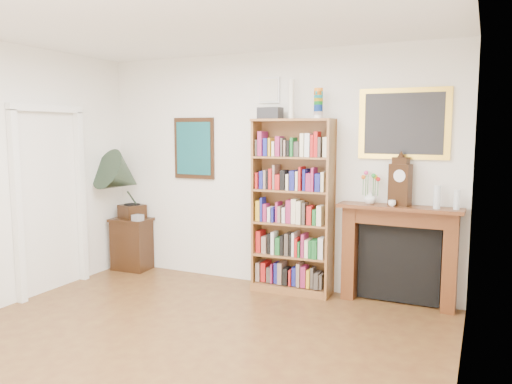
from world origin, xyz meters
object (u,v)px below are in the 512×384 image
(bookshelf, at_px, (292,197))
(gramophone, at_px, (123,180))
(bottle_left, at_px, (437,197))
(mantel_clock, at_px, (400,182))
(flower_vase, at_px, (370,197))
(bottle_right, at_px, (457,200))
(side_cabinet, at_px, (132,244))
(teacup, at_px, (392,203))
(fireplace, at_px, (399,247))
(cd_stack, at_px, (138,218))

(bookshelf, height_order, gramophone, bookshelf)
(bookshelf, xyz_separation_m, bottle_left, (1.57, 0.01, 0.08))
(bottle_left, bearing_deg, bookshelf, -179.70)
(mantel_clock, bearing_deg, flower_vase, -161.63)
(bottle_right, bearing_deg, bottle_left, -174.51)
(side_cabinet, xyz_separation_m, teacup, (3.43, -0.00, 0.77))
(fireplace, xyz_separation_m, flower_vase, (-0.31, -0.03, 0.52))
(cd_stack, distance_m, mantel_clock, 3.36)
(side_cabinet, xyz_separation_m, cd_stack, (0.19, -0.10, 0.39))
(side_cabinet, relative_size, flower_vase, 5.05)
(flower_vase, relative_size, bottle_right, 0.69)
(mantel_clock, bearing_deg, side_cabinet, -161.91)
(teacup, bearing_deg, side_cabinet, 180.00)
(bookshelf, xyz_separation_m, side_cabinet, (-2.30, -0.02, -0.77))
(cd_stack, xyz_separation_m, bottle_right, (3.87, 0.15, 0.45))
(bookshelf, height_order, fireplace, bookshelf)
(bottle_left, xyz_separation_m, bottle_right, (0.19, 0.02, -0.02))
(bottle_left, bearing_deg, teacup, -176.19)
(gramophone, xyz_separation_m, flower_vase, (3.21, 0.18, -0.07))
(bookshelf, xyz_separation_m, cd_stack, (-2.11, -0.12, -0.38))
(flower_vase, relative_size, bottle_left, 0.58)
(teacup, relative_size, bottle_right, 0.41)
(side_cabinet, height_order, bottle_left, bottle_left)
(gramophone, distance_m, mantel_clock, 3.53)
(side_cabinet, height_order, fireplace, fireplace)
(mantel_clock, height_order, teacup, mantel_clock)
(mantel_clock, xyz_separation_m, flower_vase, (-0.31, -0.01, -0.18))
(cd_stack, bearing_deg, bookshelf, 3.35)
(bottle_right, bearing_deg, cd_stack, -177.78)
(teacup, xyz_separation_m, bottle_left, (0.44, 0.03, 0.09))
(mantel_clock, bearing_deg, cd_stack, -160.05)
(side_cabinet, xyz_separation_m, bottle_left, (3.87, 0.03, 0.86))
(cd_stack, distance_m, flower_vase, 3.03)
(bookshelf, bearing_deg, side_cabinet, 176.92)
(teacup, bearing_deg, bottle_right, 4.31)
(fireplace, bearing_deg, bottle_right, -5.40)
(bookshelf, relative_size, bottle_right, 11.57)
(bookshelf, relative_size, teacup, 28.31)
(gramophone, bearing_deg, cd_stack, 16.99)
(bookshelf, height_order, teacup, bookshelf)
(mantel_clock, relative_size, bottle_right, 2.56)
(mantel_clock, height_order, bottle_left, mantel_clock)
(bottle_right, bearing_deg, teacup, -175.69)
(cd_stack, relative_size, flower_vase, 0.86)
(fireplace, relative_size, bottle_left, 5.39)
(side_cabinet, height_order, cd_stack, cd_stack)
(fireplace, bearing_deg, teacup, -120.18)
(fireplace, relative_size, gramophone, 1.38)
(side_cabinet, relative_size, teacup, 8.57)
(bookshelf, xyz_separation_m, teacup, (1.13, -0.02, -0.00))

